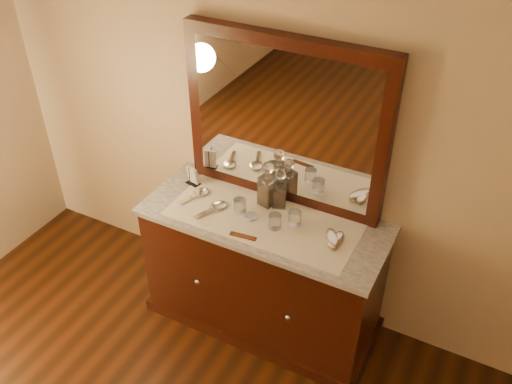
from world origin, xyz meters
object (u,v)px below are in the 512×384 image
decanter_left (268,188)px  hand_mirror_outer (199,194)px  mirror_frame (285,123)px  napkin_rack (193,176)px  dresser_cabinet (263,273)px  hand_mirror_inner (216,207)px  brush_far (336,240)px  brush_near (332,239)px  decanter_right (280,192)px  pin_dish (251,216)px  comb (243,236)px

decanter_left → hand_mirror_outer: 0.43m
mirror_frame → napkin_rack: (-0.55, -0.14, -0.44)m
dresser_cabinet → hand_mirror_inner: size_ratio=5.98×
dresser_cabinet → brush_far: size_ratio=9.46×
brush_near → hand_mirror_inner: bearing=-177.5°
decanter_left → decanter_right: 0.08m
pin_dish → mirror_frame: bearing=76.1°
napkin_rack → hand_mirror_outer: (0.10, -0.09, -0.04)m
decanter_right → pin_dish: bearing=-118.6°
comb → napkin_rack: size_ratio=1.10×
decanter_right → napkin_rack: bearing=-175.6°
mirror_frame → brush_far: bearing=-30.4°
pin_dish → comb: (0.04, -0.17, -0.00)m
brush_near → hand_mirror_inner: 0.71m
comb → mirror_frame: bearing=79.8°
mirror_frame → hand_mirror_inner: mirror_frame is taller
dresser_cabinet → mirror_frame: (0.00, 0.25, 0.94)m
decanter_right → dresser_cabinet: bearing=-101.3°
dresser_cabinet → decanter_right: size_ratio=5.55×
brush_far → hand_mirror_inner: brush_far is taller
brush_far → hand_mirror_inner: 0.73m
napkin_rack → decanter_left: 0.51m
decanter_right → brush_near: 0.43m
mirror_frame → hand_mirror_outer: mirror_frame is taller
pin_dish → comb: bearing=-75.5°
mirror_frame → decanter_left: size_ratio=4.14×
dresser_cabinet → brush_near: (0.42, -0.02, 0.47)m
brush_far → brush_near: bearing=-153.9°
mirror_frame → brush_near: 0.69m
dresser_cabinet → mirror_frame: mirror_frame is taller
mirror_frame → hand_mirror_inner: bearing=-133.9°
napkin_rack → decanter_right: bearing=4.4°
brush_far → hand_mirror_outer: brush_far is taller
decanter_left → hand_mirror_inner: bearing=-143.1°
comb → hand_mirror_inner: bearing=143.8°
mirror_frame → pin_dish: size_ratio=15.30×
pin_dish → brush_near: (0.49, 0.01, 0.02)m
dresser_cabinet → hand_mirror_inner: bearing=-169.1°
comb → dresser_cabinet: bearing=75.8°
dresser_cabinet → mirror_frame: bearing=90.0°
pin_dish → hand_mirror_outer: 0.38m
dresser_cabinet → brush_near: bearing=-3.3°
comb → brush_near: bearing=14.8°
brush_near → hand_mirror_inner: (-0.71, -0.03, -0.01)m
mirror_frame → pin_dish: (-0.07, -0.28, -0.49)m
napkin_rack → hand_mirror_outer: 0.14m
pin_dish → brush_near: bearing=1.3°
comb → brush_near: 0.48m
mirror_frame → dresser_cabinet: bearing=-90.0°
decanter_right → brush_far: 0.45m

